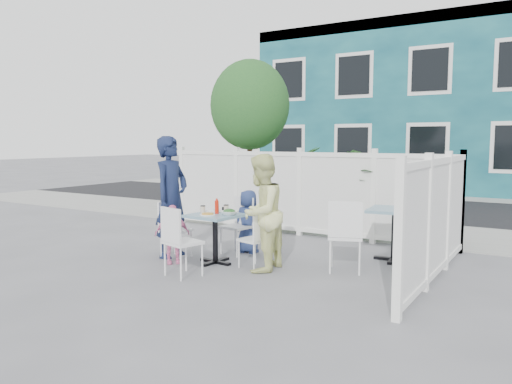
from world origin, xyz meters
The scene contains 30 objects.
ground centered at (0.00, 0.00, 0.00)m, with size 80.00×80.00×0.00m, color slate.
near_sidewalk centered at (0.00, 3.80, 0.01)m, with size 24.00×2.60×0.01m, color gray.
street centered at (0.00, 7.50, 0.00)m, with size 24.00×5.00×0.01m, color black.
far_sidewalk centered at (0.00, 10.60, 0.01)m, with size 24.00×1.60×0.01m, color gray.
building centered at (-0.50, 14.00, 3.00)m, with size 11.00×6.00×6.00m.
fence_back centered at (0.10, 2.40, 0.78)m, with size 5.86×0.08×1.60m.
fence_right centered at (3.00, 0.60, 0.78)m, with size 0.08×3.66×1.60m.
tree centered at (-1.60, 3.30, 2.59)m, with size 1.80×1.62×3.59m.
utility_cabinet centered at (-2.90, 4.00, 0.62)m, with size 0.66×0.47×1.23m, color gold.
potted_shrub_a centered at (-0.20, 3.10, 0.85)m, with size 0.95×0.95×1.69m, color #19461E.
potted_shrub_b centered at (1.55, 3.00, 0.82)m, with size 1.48×1.28×1.64m, color #19461E.
main_table centered at (0.01, -0.21, 0.57)m, with size 0.76×0.76×0.74m.
spare_table centered at (2.24, 1.33, 0.62)m, with size 0.83×0.83×0.80m.
chair_left centered at (-0.80, -0.25, 0.51)m, with size 0.41×0.42×0.88m.
chair_right centered at (0.72, -0.16, 0.49)m, with size 0.45×0.46×0.84m.
chair_back centered at (-0.04, 0.52, 0.53)m, with size 0.47×0.46×0.91m.
chair_near centered at (0.04, -1.09, 0.55)m, with size 0.52×0.51×0.95m.
chair_spare centered at (1.86, 0.28, 0.59)m, with size 0.58×0.57×1.01m.
man centered at (-0.84, -0.20, 0.95)m, with size 0.69×0.45×1.89m, color #151F3F.
woman centered at (0.80, -0.21, 0.82)m, with size 0.80×0.62×1.64m, color #DFE94F.
boy centered at (0.06, 0.62, 0.51)m, with size 0.50×0.33×1.03m, color navy.
toddler centered at (-0.53, -0.55, 0.44)m, with size 0.51×0.21×0.88m, color pink.
plate_main centered at (-0.02, -0.35, 0.74)m, with size 0.23×0.23×0.01m, color white.
plate_side centered at (-0.18, -0.08, 0.74)m, with size 0.22×0.22×0.02m, color white.
salad_bowl centered at (0.23, -0.17, 0.77)m, with size 0.25×0.25×0.06m, color white.
coffee_cup_a centered at (-0.19, -0.24, 0.79)m, with size 0.07×0.07×0.11m, color beige.
coffee_cup_b centered at (0.05, 0.02, 0.79)m, with size 0.07×0.07×0.11m, color beige.
ketchup_bottle centered at (0.00, -0.15, 0.83)m, with size 0.06×0.06×0.19m, color red.
salt_shaker centered at (-0.10, 0.01, 0.77)m, with size 0.03×0.03×0.07m, color white.
pepper_shaker centered at (-0.04, 0.06, 0.77)m, with size 0.03×0.03×0.07m, color black.
Camera 1 is at (4.34, -6.11, 1.83)m, focal length 35.00 mm.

